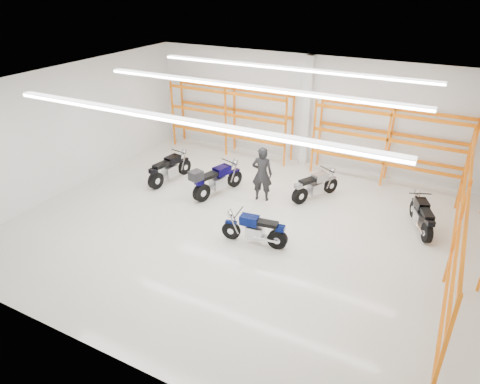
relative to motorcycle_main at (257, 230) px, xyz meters
The scene contains 12 objects.
ground 1.24m from the motorcycle_main, 141.96° to the left, with size 14.00×14.00×0.00m, color beige.
room_shell 3.04m from the motorcycle_main, 140.97° to the left, with size 14.02×12.02×4.51m.
motorcycle_main is the anchor object (origin of this frame).
motorcycle_back_a 5.41m from the motorcycle_main, 155.02° to the left, with size 0.79×2.24×1.10m.
motorcycle_back_b 3.48m from the motorcycle_main, 142.22° to the left, with size 1.09×2.39×1.25m.
motorcycle_back_c 3.61m from the motorcycle_main, 81.25° to the left, with size 1.14×1.92×1.04m.
motorcycle_back_d 5.28m from the motorcycle_main, 36.03° to the left, with size 0.99×1.99×1.03m.
standing_man 2.92m from the motorcycle_main, 112.24° to the left, with size 0.73×0.48×2.01m, color black.
structural_column 6.82m from the motorcycle_main, 97.86° to the left, with size 0.32×0.32×4.50m, color white.
pallet_racking_back_left 7.65m from the motorcycle_main, 124.82° to the left, with size 5.67×0.87×3.00m.
pallet_racking_back_right 6.80m from the motorcycle_main, 68.00° to the left, with size 5.67×0.87×3.00m.
pallet_racking_side 5.78m from the motorcycle_main, ahead, with size 0.87×9.07×3.00m.
Camera 1 is at (5.45, -10.51, 7.33)m, focal length 32.00 mm.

